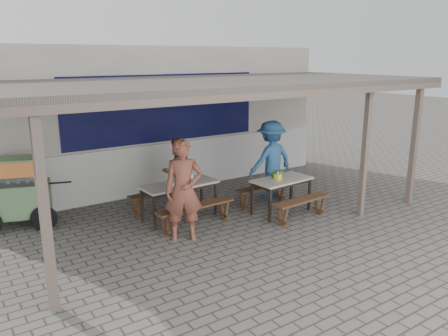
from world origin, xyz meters
name	(u,v)px	position (x,y,z in m)	size (l,w,h in m)	color
ground	(246,225)	(0.00, 0.00, 0.00)	(60.00, 60.00, 0.00)	#615D57
back_wall	(163,118)	(0.00, 3.58, 1.72)	(9.00, 1.28, 3.50)	beige
warung_roof	(221,84)	(0.02, 0.90, 2.71)	(9.00, 4.21, 2.81)	#57504A
table_left	(179,187)	(-0.90, 1.06, 0.67)	(1.59, 0.73, 0.75)	beige
bench_left_street	(196,210)	(-0.87, 0.46, 0.34)	(1.67, 0.36, 0.45)	brown
bench_left_wall	(165,195)	(-0.93, 1.66, 0.34)	(1.67, 0.36, 0.45)	brown
table_right	(282,182)	(1.06, 0.16, 0.67)	(1.33, 0.74, 0.75)	beige
bench_right_street	(302,205)	(1.10, -0.43, 0.33)	(1.41, 0.37, 0.45)	brown
bench_right_wall	(263,191)	(1.03, 0.75, 0.33)	(1.41, 0.37, 0.45)	brown
vendor_cart	(15,190)	(-3.76, 2.39, 0.76)	(1.78, 1.04, 1.39)	#698A5C
patron_street_side	(184,190)	(-1.34, 0.08, 0.94)	(0.68, 0.45, 1.87)	brown
patron_wall_side	(177,171)	(-0.47, 2.00, 0.75)	(0.73, 0.57, 1.50)	brown
patron_right_table	(271,160)	(1.56, 1.11, 0.91)	(1.18, 0.68, 1.83)	#33659F
tissue_box	(278,177)	(0.96, 0.17, 0.81)	(0.12, 0.12, 0.12)	yellow
donation_box	(277,174)	(1.07, 0.31, 0.82)	(0.20, 0.13, 0.13)	#316F32
condiment_jar	(192,176)	(-0.50, 1.27, 0.80)	(0.08, 0.08, 0.09)	silver
condiment_bowl	(170,184)	(-1.11, 1.05, 0.77)	(0.20, 0.20, 0.05)	white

